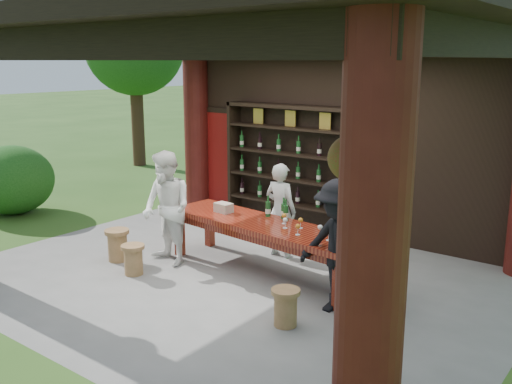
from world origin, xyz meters
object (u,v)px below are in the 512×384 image
Objects in this scene: tasting_table at (265,231)px; napkin_basket at (224,208)px; wine_shelf at (288,167)px; stool_near_left at (133,259)px; guest_woman at (167,209)px; stool_far_left at (118,244)px; host at (280,210)px; guest_man at (338,248)px; stool_near_right at (286,306)px.

tasting_table is 0.85m from napkin_basket.
wine_shelf is 0.77× the size of tasting_table.
guest_woman reaches higher than stool_near_left.
napkin_basket reaches higher than stool_far_left.
wine_shelf is 1.49× the size of guest_woman.
host is at bearing 58.07° from stool_near_left.
guest_woman is (0.69, 0.39, 0.59)m from stool_far_left.
tasting_table is (1.04, -2.12, -0.48)m from wine_shelf.
guest_man is 2.37m from napkin_basket.
guest_woman reaches higher than tasting_table.
guest_man is (1.72, -1.27, 0.09)m from host.
napkin_basket is at bearing 63.62° from stool_near_left.
guest_man is at bearing 6.66° from stool_far_left.
wine_shelf is 2.41m from tasting_table.
host is 0.89m from napkin_basket.
stool_near_left is (-1.45, -1.17, -0.40)m from tasting_table.
napkin_basket is (1.25, 1.02, 0.56)m from stool_far_left.
napkin_basket is at bearing -83.93° from wine_shelf.
tasting_table is 12.69× the size of napkin_basket.
tasting_table is at bearing 134.76° from stool_near_right.
stool_far_left is 1.71m from napkin_basket.
guest_woman is (-2.57, 0.64, 0.61)m from stool_near_right.
wine_shelf is 2.07m from napkin_basket.
napkin_basket is (-0.58, -0.67, 0.09)m from host.
wine_shelf is 3.34m from stool_far_left.
napkin_basket is at bearing 39.01° from stool_far_left.
tasting_table is 7.47× the size of stool_near_right.
guest_woman is at bearing -97.34° from wine_shelf.
guest_woman is at bearing 29.14° from stool_far_left.
stool_near_left is at bearing -20.60° from stool_far_left.
wine_shelf reaches higher than tasting_table.
host is at bearing 149.99° from guest_man.
tasting_table is 1.95× the size of guest_woman.
guest_man is (2.85, 0.03, -0.03)m from guest_woman.
stool_near_left is 2.63m from stool_near_right.
stool_far_left is at bearing -155.89° from tasting_table.
guest_man is at bearing 12.60° from stool_near_left.
guest_woman reaches higher than guest_man.
stool_near_left is (-0.40, -3.29, -0.88)m from wine_shelf.
stool_near_right is 0.27× the size of guest_man.
napkin_basket is at bearing 48.50° from host.
stool_near_right reaches higher than stool_near_left.
tasting_table reaches higher than stool_near_right.
stool_near_right is at bearing -56.12° from wine_shelf.
napkin_basket is (0.62, 1.25, 0.59)m from stool_near_left.
stool_far_left is 0.30× the size of guest_man.
stool_far_left reaches higher than stool_near_right.
guest_man is at bearing -46.45° from wine_shelf.
guest_man is (1.47, -0.52, 0.19)m from tasting_table.
stool_near_left is 1.68× the size of napkin_basket.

